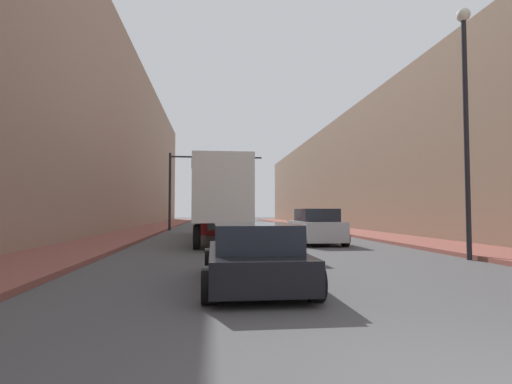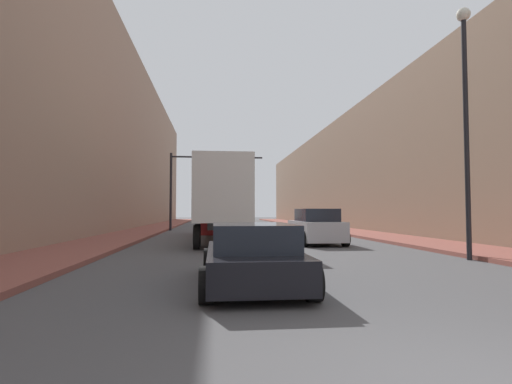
% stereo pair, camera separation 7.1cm
% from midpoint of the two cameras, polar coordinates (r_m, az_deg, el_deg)
% --- Properties ---
extents(sidewalk_right, '(3.15, 80.00, 0.15)m').
position_cam_midpoint_polar(sidewalk_right, '(34.45, 10.49, -5.19)').
color(sidewalk_right, brown).
rests_on(sidewalk_right, ground).
extents(sidewalk_left, '(3.15, 80.00, 0.15)m').
position_cam_midpoint_polar(sidewalk_left, '(33.41, -15.28, -5.21)').
color(sidewalk_left, brown).
rests_on(sidewalk_left, ground).
extents(building_right, '(6.00, 80.00, 10.23)m').
position_cam_midpoint_polar(building_right, '(36.17, 17.39, 3.01)').
color(building_right, '#846B56').
rests_on(building_right, ground).
extents(building_left, '(6.00, 80.00, 15.63)m').
position_cam_midpoint_polar(building_left, '(34.95, -22.62, 7.76)').
color(building_left, '#997A66').
rests_on(building_left, ground).
extents(semi_truck, '(2.43, 13.39, 3.88)m').
position_cam_midpoint_polar(semi_truck, '(22.01, -5.24, -1.09)').
color(semi_truck, silver).
rests_on(semi_truck, ground).
extents(sedan_car, '(2.09, 4.54, 1.30)m').
position_cam_midpoint_polar(sedan_car, '(8.50, -0.62, -9.08)').
color(sedan_car, black).
rests_on(sedan_car, ground).
extents(suv_car, '(2.10, 4.53, 1.68)m').
position_cam_midpoint_polar(suv_car, '(19.42, 8.37, -4.99)').
color(suv_car, '#B7B7BC').
rests_on(suv_car, ground).
extents(traffic_signal_gantry, '(7.62, 0.35, 6.33)m').
position_cam_midpoint_polar(traffic_signal_gantry, '(33.17, -8.63, 2.50)').
color(traffic_signal_gantry, black).
rests_on(traffic_signal_gantry, ground).
extents(street_lamp, '(0.44, 0.44, 8.26)m').
position_cam_midpoint_polar(street_lamp, '(14.99, 27.62, 11.45)').
color(street_lamp, black).
rests_on(street_lamp, ground).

